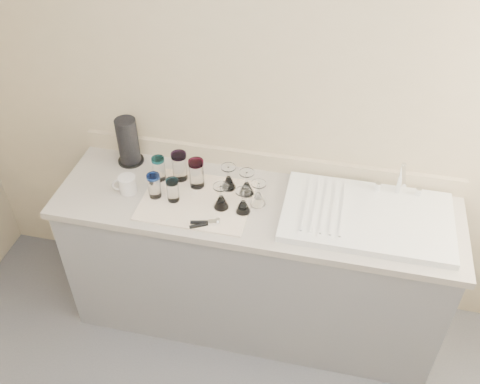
% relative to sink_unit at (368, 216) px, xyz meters
% --- Properties ---
extents(room_envelope, '(3.54, 3.50, 2.52)m').
position_rel_sink_unit_xyz_m(room_envelope, '(-0.55, -1.20, 0.64)').
color(room_envelope, '#4E4E53').
rests_on(room_envelope, ground).
extents(counter_unit, '(2.06, 0.62, 0.90)m').
position_rel_sink_unit_xyz_m(counter_unit, '(-0.55, -0.00, -0.47)').
color(counter_unit, slate).
rests_on(counter_unit, ground).
extents(sink_unit, '(0.82, 0.50, 0.22)m').
position_rel_sink_unit_xyz_m(sink_unit, '(0.00, 0.00, 0.00)').
color(sink_unit, white).
rests_on(sink_unit, counter_unit).
extents(dish_towel, '(0.55, 0.42, 0.01)m').
position_rel_sink_unit_xyz_m(dish_towel, '(-0.85, -0.05, -0.02)').
color(dish_towel, white).
rests_on(dish_towel, counter_unit).
extents(tumbler_teal, '(0.07, 0.07, 0.14)m').
position_rel_sink_unit_xyz_m(tumbler_teal, '(-1.09, 0.07, 0.06)').
color(tumbler_teal, white).
rests_on(tumbler_teal, dish_towel).
extents(tumbler_cyan, '(0.08, 0.08, 0.16)m').
position_rel_sink_unit_xyz_m(tumbler_cyan, '(-0.98, 0.10, 0.07)').
color(tumbler_cyan, white).
rests_on(tumbler_cyan, dish_towel).
extents(tumbler_purple, '(0.08, 0.08, 0.16)m').
position_rel_sink_unit_xyz_m(tumbler_purple, '(-0.88, 0.06, 0.07)').
color(tumbler_purple, white).
rests_on(tumbler_purple, dish_towel).
extents(tumbler_magenta, '(0.07, 0.07, 0.13)m').
position_rel_sink_unit_xyz_m(tumbler_magenta, '(-1.06, -0.07, 0.06)').
color(tumbler_magenta, white).
rests_on(tumbler_magenta, dish_towel).
extents(tumbler_blue, '(0.06, 0.06, 0.13)m').
position_rel_sink_unit_xyz_m(tumbler_blue, '(-0.96, -0.08, 0.05)').
color(tumbler_blue, white).
rests_on(tumbler_blue, dish_towel).
extents(goblet_back_left, '(0.08, 0.08, 0.14)m').
position_rel_sink_unit_xyz_m(goblet_back_left, '(-0.71, 0.08, 0.03)').
color(goblet_back_left, white).
rests_on(goblet_back_left, dish_towel).
extents(goblet_back_right, '(0.08, 0.08, 0.14)m').
position_rel_sink_unit_xyz_m(goblet_back_right, '(-0.61, 0.05, 0.04)').
color(goblet_back_right, white).
rests_on(goblet_back_right, dish_towel).
extents(goblet_front_left, '(0.08, 0.08, 0.14)m').
position_rel_sink_unit_xyz_m(goblet_front_left, '(-0.71, -0.08, 0.03)').
color(goblet_front_left, white).
rests_on(goblet_front_left, dish_towel).
extents(goblet_front_right, '(0.07, 0.07, 0.13)m').
position_rel_sink_unit_xyz_m(goblet_front_right, '(-0.60, -0.09, 0.03)').
color(goblet_front_right, white).
rests_on(goblet_front_right, dish_towel).
extents(goblet_extra, '(0.07, 0.07, 0.13)m').
position_rel_sink_unit_xyz_m(goblet_extra, '(-0.54, -0.01, 0.03)').
color(goblet_extra, white).
rests_on(goblet_extra, dish_towel).
extents(can_opener, '(0.14, 0.09, 0.02)m').
position_rel_sink_unit_xyz_m(can_opener, '(-0.76, -0.22, -0.00)').
color(can_opener, silver).
rests_on(can_opener, dish_towel).
extents(white_mug, '(0.14, 0.12, 0.09)m').
position_rel_sink_unit_xyz_m(white_mug, '(-1.22, -0.06, 0.03)').
color(white_mug, silver).
rests_on(white_mug, counter_unit).
extents(paper_towel_roll, '(0.14, 0.14, 0.27)m').
position_rel_sink_unit_xyz_m(paper_towel_roll, '(-1.30, 0.19, 0.11)').
color(paper_towel_roll, black).
rests_on(paper_towel_roll, counter_unit).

